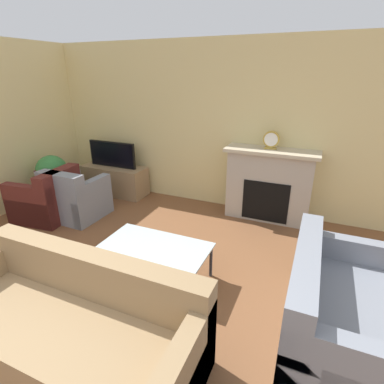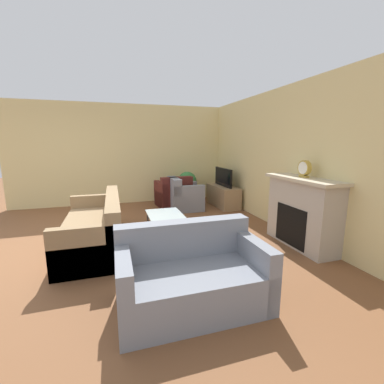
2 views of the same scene
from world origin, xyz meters
The scene contains 11 objects.
wall_back centered at (0.00, 4.23, 1.35)m, with size 8.74×0.06×2.70m.
fireplace centered at (1.15, 3.99, 0.59)m, with size 1.38×0.48×1.13m.
tv_stand centered at (-1.73, 3.88, 0.27)m, with size 1.25×0.48×0.54m.
tv centered at (-1.73, 3.88, 0.78)m, with size 0.97×0.05×0.47m.
couch_sectional centered at (0.18, 0.78, 0.29)m, with size 2.17×0.88×0.82m.
couch_loveseat centered at (2.11, 1.82, 0.29)m, with size 0.86×1.49×0.82m.
armchair_by_window centered at (-2.08, 2.61, 0.30)m, with size 0.90×0.90×0.82m.
armchair_accent centered at (-1.67, 2.79, 0.30)m, with size 0.78×0.78×0.82m.
coffee_table centered at (0.29, 1.94, 0.39)m, with size 1.19×0.60×0.42m.
potted_plant centered at (-2.44, 3.09, 0.57)m, with size 0.53×0.53×0.87m.
mantel_clock centered at (1.12, 3.99, 1.27)m, with size 0.24×0.07×0.27m.
Camera 1 is at (1.78, -0.51, 2.20)m, focal length 28.00 mm.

